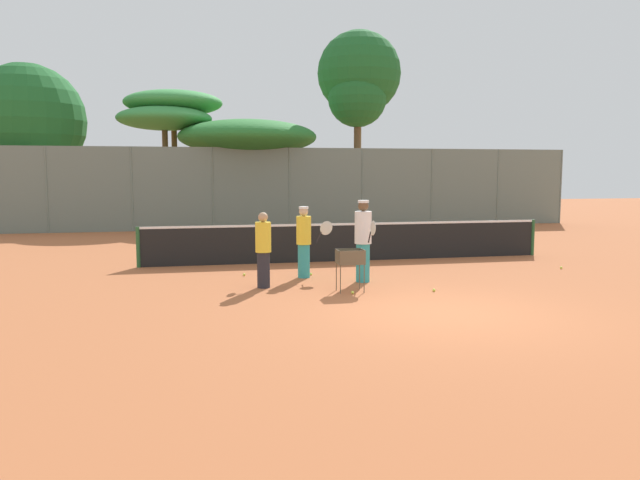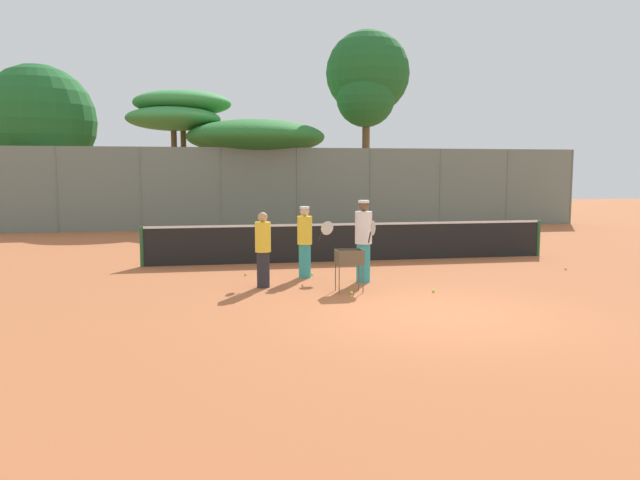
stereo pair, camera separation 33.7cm
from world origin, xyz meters
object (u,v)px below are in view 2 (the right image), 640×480
at_px(player_red_cap, 305,241).
at_px(player_yellow_shirt, 364,240).
at_px(player_white_outfit, 263,249).
at_px(tennis_net, 352,241).
at_px(parked_car, 285,209).
at_px(ball_cart, 349,260).

xyz_separation_m(player_red_cap, player_yellow_shirt, (1.20, -0.85, 0.09)).
distance_m(player_white_outfit, player_yellow_shirt, 2.32).
bearing_deg(player_yellow_shirt, tennis_net, 164.17).
height_order(player_white_outfit, player_red_cap, player_red_cap).
distance_m(player_red_cap, parked_car, 15.82).
xyz_separation_m(player_red_cap, parked_car, (1.59, 15.74, -0.22)).
xyz_separation_m(player_yellow_shirt, parked_car, (0.38, 16.59, -0.31)).
bearing_deg(player_yellow_shirt, parked_car, 172.09).
bearing_deg(player_white_outfit, player_yellow_shirt, -91.21).
distance_m(player_red_cap, player_yellow_shirt, 1.48).
bearing_deg(player_white_outfit, player_red_cap, -52.46).
relative_size(tennis_net, player_yellow_shirt, 6.17).
xyz_separation_m(player_white_outfit, ball_cart, (1.72, -0.85, -0.18)).
height_order(player_yellow_shirt, parked_car, player_yellow_shirt).
bearing_deg(tennis_net, parked_car, 90.67).
relative_size(player_yellow_shirt, ball_cart, 2.09).
bearing_deg(player_yellow_shirt, ball_cart, -35.72).
relative_size(player_white_outfit, parked_car, 0.39).
distance_m(player_red_cap, ball_cart, 2.02).
xyz_separation_m(player_red_cap, ball_cart, (0.61, -1.92, -0.21)).
bearing_deg(player_red_cap, ball_cart, -57.78).
distance_m(tennis_net, ball_cart, 4.51).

